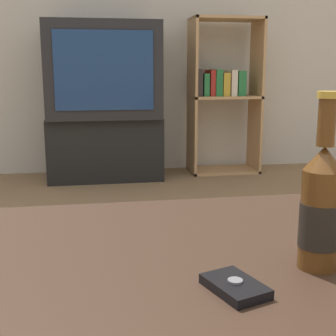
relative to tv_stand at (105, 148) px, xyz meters
name	(u,v)px	position (x,y,z in m)	size (l,w,h in m)	color
coffee_table	(143,304)	(-0.04, -2.74, 0.20)	(1.39, 0.71, 0.49)	#332116
tv_stand	(105,148)	(0.00, 0.00, 0.00)	(0.82, 0.41, 0.45)	black
television	(103,70)	(0.00, 0.00, 0.56)	(0.79, 0.53, 0.66)	black
bookshelf	(223,92)	(0.91, 0.07, 0.39)	(0.53, 0.30, 1.17)	tan
beer_bottle	(321,208)	(0.23, -2.80, 0.36)	(0.06, 0.06, 0.27)	#563314
cell_phone	(235,286)	(0.08, -2.85, 0.28)	(0.09, 0.11, 0.02)	black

